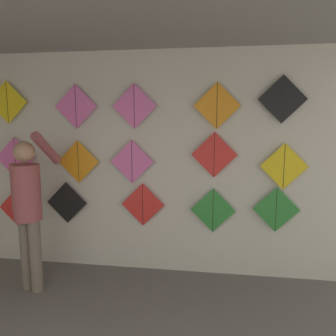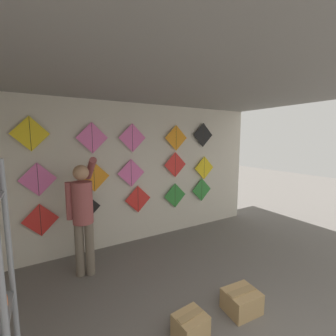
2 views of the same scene
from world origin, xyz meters
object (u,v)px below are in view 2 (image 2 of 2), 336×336
cardboard_box_spare (190,327)px  kite_12 (132,138)px  kite_1 (85,208)px  kite_7 (131,173)px  shopkeeper (83,210)px  kite_13 (176,138)px  kite_5 (38,179)px  kite_3 (175,195)px  kite_0 (41,220)px  kite_14 (203,135)px  cardboard_box (241,301)px  kite_8 (175,165)px  kite_11 (92,138)px  kite_9 (204,168)px  kite_2 (138,199)px  kite_4 (202,190)px  kite_10 (30,134)px  kite_6 (94,177)px

cardboard_box_spare → kite_12: size_ratio=0.63×
cardboard_box_spare → kite_1: bearing=104.1°
cardboard_box_spare → kite_7: 2.76m
shopkeeper → kite_13: 2.43m
kite_5 → kite_3: bearing=0.0°
kite_0 → kite_14: size_ratio=1.00×
shopkeeper → kite_7: bearing=50.8°
cardboard_box → kite_7: bearing=101.1°
kite_13 → kite_3: bearing=180.0°
kite_8 → kite_11: (-1.74, 0.00, 0.58)m
kite_7 → kite_13: 1.25m
shopkeeper → kite_1: bearing=96.4°
shopkeeper → kite_13: size_ratio=3.32×
kite_1 → shopkeeper: bearing=-102.2°
kite_0 → kite_9: (3.44, 0.00, 0.64)m
kite_7 → kite_5: bearing=180.0°
kite_2 → kite_12: bearing=180.0°
shopkeeper → kite_4: bearing=31.6°
kite_2 → kite_12: (-0.09, 0.00, 1.24)m
kite_0 → kite_8: kite_8 is taller
kite_11 → kite_5: bearing=180.0°
shopkeeper → cardboard_box_spare: shopkeeper is taller
cardboard_box → kite_10: size_ratio=0.77×
shopkeeper → kite_4: shopkeeper is taller
shopkeeper → kite_11: bearing=82.4°
kite_4 → kite_9: (0.06, 0.00, 0.52)m
kite_13 → kite_14: kite_14 is taller
kite_6 → kite_10: (-0.94, 0.00, 0.76)m
kite_5 → kite_10: bearing=180.0°
cardboard_box_spare → kite_1: kite_1 is taller
kite_2 → kite_14: kite_14 is taller
kite_1 → cardboard_box_spare: bearing=-75.9°
kite_4 → kite_7: 1.86m
kite_5 → kite_12: bearing=0.0°
kite_11 → kite_13: (1.76, 0.00, 0.00)m
kite_0 → kite_14: kite_14 is taller
shopkeeper → kite_11: kite_11 is taller
kite_6 → kite_13: bearing=0.0°
shopkeeper → kite_10: 1.46m
kite_5 → kite_12: (1.63, 0.00, 0.67)m
kite_9 → kite_12: kite_12 is taller
kite_6 → kite_13: kite_13 is taller
kite_6 → kite_8: kite_8 is taller
kite_1 → kite_8: bearing=0.0°
kite_6 → kite_10: bearing=180.0°
kite_0 → kite_12: kite_12 is taller
cardboard_box → kite_3: size_ratio=0.77×
kite_2 → kite_13: (0.91, 0.00, 1.23)m
kite_9 → kite_11: kite_11 is taller
kite_7 → kite_13: (1.04, 0.00, 0.69)m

